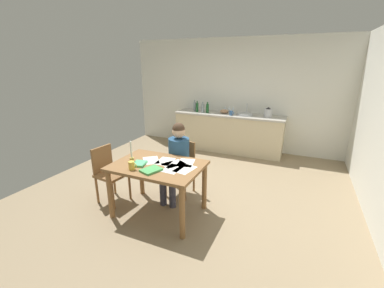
{
  "coord_description": "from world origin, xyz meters",
  "views": [
    {
      "loc": [
        1.56,
        -3.43,
        2.06
      ],
      "look_at": [
        0.06,
        -0.06,
        0.85
      ],
      "focal_mm": 23.53,
      "sensor_mm": 36.0,
      "label": 1
    }
  ],
  "objects_px": {
    "bottle_oil": "(195,106)",
    "mixing_bowl": "(224,111)",
    "book_magazine": "(139,164)",
    "wine_glass_by_kettle": "(229,108)",
    "teacup_on_counter": "(231,113)",
    "wine_glass_near_sink": "(233,108)",
    "bottle_sauce": "(207,108)",
    "stovetop_kettle": "(268,113)",
    "chair_at_table": "(181,166)",
    "book_cookery": "(151,170)",
    "coffee_mug": "(132,165)",
    "person_seated": "(177,157)",
    "bottle_vinegar": "(197,107)",
    "chair_side_empty": "(109,172)",
    "dining_table": "(158,172)",
    "wine_glass_back_left": "(225,108)",
    "sink_unit": "(245,114)",
    "candlestick": "(131,155)",
    "bottle_wine_red": "(203,108)"
  },
  "relations": [
    {
      "from": "bottle_oil",
      "to": "mixing_bowl",
      "type": "xyz_separation_m",
      "value": [
        0.75,
        0.03,
        -0.07
      ]
    },
    {
      "from": "book_magazine",
      "to": "wine_glass_by_kettle",
      "type": "bearing_deg",
      "value": 71.48
    },
    {
      "from": "teacup_on_counter",
      "to": "wine_glass_near_sink",
      "type": "bearing_deg",
      "value": 97.05
    },
    {
      "from": "book_magazine",
      "to": "bottle_sauce",
      "type": "relative_size",
      "value": 0.77
    },
    {
      "from": "stovetop_kettle",
      "to": "wine_glass_near_sink",
      "type": "relative_size",
      "value": 1.43
    },
    {
      "from": "chair_at_table",
      "to": "book_cookery",
      "type": "height_order",
      "value": "chair_at_table"
    },
    {
      "from": "stovetop_kettle",
      "to": "coffee_mug",
      "type": "bearing_deg",
      "value": -110.54
    },
    {
      "from": "chair_at_table",
      "to": "person_seated",
      "type": "relative_size",
      "value": 0.71
    },
    {
      "from": "bottle_vinegar",
      "to": "stovetop_kettle",
      "type": "relative_size",
      "value": 1.21
    },
    {
      "from": "chair_side_empty",
      "to": "dining_table",
      "type": "bearing_deg",
      "value": 0.01
    },
    {
      "from": "stovetop_kettle",
      "to": "wine_glass_near_sink",
      "type": "height_order",
      "value": "stovetop_kettle"
    },
    {
      "from": "book_magazine",
      "to": "wine_glass_back_left",
      "type": "xyz_separation_m",
      "value": [
        0.21,
        3.25,
        0.25
      ]
    },
    {
      "from": "chair_at_table",
      "to": "bottle_oil",
      "type": "bearing_deg",
      "value": 108.37
    },
    {
      "from": "chair_at_table",
      "to": "sink_unit",
      "type": "relative_size",
      "value": 2.37
    },
    {
      "from": "wine_glass_near_sink",
      "to": "teacup_on_counter",
      "type": "height_order",
      "value": "wine_glass_near_sink"
    },
    {
      "from": "wine_glass_by_kettle",
      "to": "wine_glass_back_left",
      "type": "xyz_separation_m",
      "value": [
        -0.1,
        0.0,
        0.0
      ]
    },
    {
      "from": "sink_unit",
      "to": "stovetop_kettle",
      "type": "height_order",
      "value": "sink_unit"
    },
    {
      "from": "coffee_mug",
      "to": "wine_glass_by_kettle",
      "type": "bearing_deg",
      "value": 84.95
    },
    {
      "from": "wine_glass_by_kettle",
      "to": "bottle_sauce",
      "type": "bearing_deg",
      "value": -151.71
    },
    {
      "from": "dining_table",
      "to": "wine_glass_near_sink",
      "type": "bearing_deg",
      "value": 86.61
    },
    {
      "from": "book_magazine",
      "to": "bottle_sauce",
      "type": "distance_m",
      "value": 3.01
    },
    {
      "from": "book_magazine",
      "to": "chair_at_table",
      "type": "bearing_deg",
      "value": 59.07
    },
    {
      "from": "bottle_sauce",
      "to": "sink_unit",
      "type": "bearing_deg",
      "value": 6.66
    },
    {
      "from": "bottle_sauce",
      "to": "wine_glass_near_sink",
      "type": "xyz_separation_m",
      "value": [
        0.56,
        0.25,
        -0.0
      ]
    },
    {
      "from": "chair_side_empty",
      "to": "mixing_bowl",
      "type": "bearing_deg",
      "value": 73.88
    },
    {
      "from": "mixing_bowl",
      "to": "teacup_on_counter",
      "type": "xyz_separation_m",
      "value": [
        0.21,
        -0.18,
        0.01
      ]
    },
    {
      "from": "person_seated",
      "to": "mixing_bowl",
      "type": "height_order",
      "value": "person_seated"
    },
    {
      "from": "person_seated",
      "to": "wine_glass_near_sink",
      "type": "bearing_deg",
      "value": 86.57
    },
    {
      "from": "sink_unit",
      "to": "wine_glass_back_left",
      "type": "bearing_deg",
      "value": 164.43
    },
    {
      "from": "book_cookery",
      "to": "wine_glass_back_left",
      "type": "relative_size",
      "value": 1.61
    },
    {
      "from": "person_seated",
      "to": "bottle_sauce",
      "type": "xyz_separation_m",
      "value": [
        -0.4,
        2.38,
        0.33
      ]
    },
    {
      "from": "teacup_on_counter",
      "to": "bottle_oil",
      "type": "bearing_deg",
      "value": 171.31
    },
    {
      "from": "mixing_bowl",
      "to": "bottle_vinegar",
      "type": "bearing_deg",
      "value": -170.3
    },
    {
      "from": "sink_unit",
      "to": "wine_glass_near_sink",
      "type": "bearing_deg",
      "value": 155.93
    },
    {
      "from": "dining_table",
      "to": "teacup_on_counter",
      "type": "height_order",
      "value": "teacup_on_counter"
    },
    {
      "from": "candlestick",
      "to": "bottle_sauce",
      "type": "distance_m",
      "value": 2.94
    },
    {
      "from": "bottle_vinegar",
      "to": "mixing_bowl",
      "type": "xyz_separation_m",
      "value": [
        0.65,
        0.11,
        -0.07
      ]
    },
    {
      "from": "mixing_bowl",
      "to": "wine_glass_near_sink",
      "type": "xyz_separation_m",
      "value": [
        0.18,
        0.12,
        0.06
      ]
    },
    {
      "from": "book_magazine",
      "to": "bottle_wine_red",
      "type": "distance_m",
      "value": 3.04
    },
    {
      "from": "chair_at_table",
      "to": "book_magazine",
      "type": "height_order",
      "value": "chair_at_table"
    },
    {
      "from": "stovetop_kettle",
      "to": "wine_glass_by_kettle",
      "type": "bearing_deg",
      "value": 170.77
    },
    {
      "from": "book_magazine",
      "to": "sink_unit",
      "type": "distance_m",
      "value": 3.19
    },
    {
      "from": "wine_glass_by_kettle",
      "to": "teacup_on_counter",
      "type": "bearing_deg",
      "value": -66.31
    },
    {
      "from": "chair_side_empty",
      "to": "book_cookery",
      "type": "height_order",
      "value": "chair_side_empty"
    },
    {
      "from": "dining_table",
      "to": "sink_unit",
      "type": "xyz_separation_m",
      "value": [
        0.51,
        3.0,
        0.29
      ]
    },
    {
      "from": "book_magazine",
      "to": "wine_glass_near_sink",
      "type": "height_order",
      "value": "wine_glass_near_sink"
    },
    {
      "from": "coffee_mug",
      "to": "bottle_vinegar",
      "type": "xyz_separation_m",
      "value": [
        -0.43,
        3.19,
        0.21
      ]
    },
    {
      "from": "dining_table",
      "to": "bottle_wine_red",
      "type": "distance_m",
      "value": 2.98
    },
    {
      "from": "stovetop_kettle",
      "to": "teacup_on_counter",
      "type": "distance_m",
      "value": 0.81
    },
    {
      "from": "dining_table",
      "to": "person_seated",
      "type": "relative_size",
      "value": 1.01
    }
  ]
}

